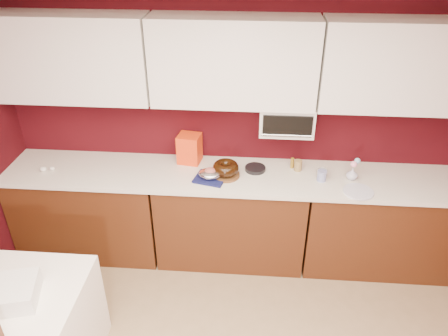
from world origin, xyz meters
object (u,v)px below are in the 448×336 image
toaster_oven (287,118)px  bundt_cake (226,168)px  flower_vase (352,173)px  coffee_mug (322,173)px  dining_table (16,332)px  foil_ham_nest (210,174)px  blue_jar (322,176)px  pandoro_box (190,148)px  newspaper_stack (7,294)px

toaster_oven → bundt_cake: toaster_oven is taller
toaster_oven → flower_vase: 0.73m
coffee_mug → flower_vase: 0.25m
dining_table → foil_ham_nest: 1.84m
bundt_cake → blue_jar: 0.82m
toaster_oven → foil_ham_nest: size_ratio=2.32×
pandoro_box → blue_jar: size_ratio=2.83×
pandoro_box → dining_table: bearing=-114.3°
bundt_cake → flower_vase: size_ratio=1.93×
newspaper_stack → foil_ham_nest: bearing=48.7°
toaster_oven → pandoro_box: toaster_oven is taller
flower_vase → foil_ham_nest: bearing=-175.4°
bundt_cake → blue_jar: bearing=-0.5°
toaster_oven → dining_table: bearing=-140.9°
pandoro_box → blue_jar: pandoro_box is taller
foil_ham_nest → blue_jar: 0.94m
toaster_oven → bundt_cake: size_ratio=2.00×
toaster_oven → newspaper_stack: 2.42m
pandoro_box → coffee_mug: 1.19m
bundt_cake → coffee_mug: (0.82, 0.05, -0.03)m
newspaper_stack → dining_table: bearing=146.8°
blue_jar → toaster_oven: bearing=147.3°
dining_table → bundt_cake: bundt_cake is taller
dining_table → blue_jar: (2.17, 1.30, 0.57)m
toaster_oven → pandoro_box: bearing=177.8°
bundt_cake → flower_vase: (1.07, 0.03, -0.02)m
blue_jar → coffee_mug: bearing=79.9°
toaster_oven → pandoro_box: 0.91m
bundt_cake → coffee_mug: bundt_cake is taller
toaster_oven → newspaper_stack: size_ratio=1.26×
foil_ham_nest → coffee_mug: 0.96m
dining_table → flower_vase: size_ratio=8.60×
dining_table → pandoro_box: (1.01, 1.54, 0.66)m
pandoro_box → foil_ham_nest: bearing=-44.5°
blue_jar → bundt_cake: bearing=179.5°
dining_table → newspaper_stack: bearing=-33.2°
coffee_mug → newspaper_stack: coffee_mug is taller
foil_ham_nest → bundt_cake: bearing=26.2°
flower_vase → pandoro_box: bearing=172.2°
newspaper_stack → toaster_oven: bearing=41.4°
dining_table → foil_ham_nest: bearing=45.5°
bundt_cake → foil_ham_nest: (-0.13, -0.06, -0.02)m
foil_ham_nest → newspaper_stack: foil_ham_nest is taller
bundt_cake → pandoro_box: (-0.34, 0.23, 0.05)m
dining_table → flower_vase: 2.83m
coffee_mug → toaster_oven: bearing=155.6°
toaster_oven → foil_ham_nest: bearing=-157.5°
blue_jar → flower_vase: bearing=9.2°
coffee_mug → flower_vase: (0.25, -0.01, 0.01)m
toaster_oven → dining_table: toaster_oven is taller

